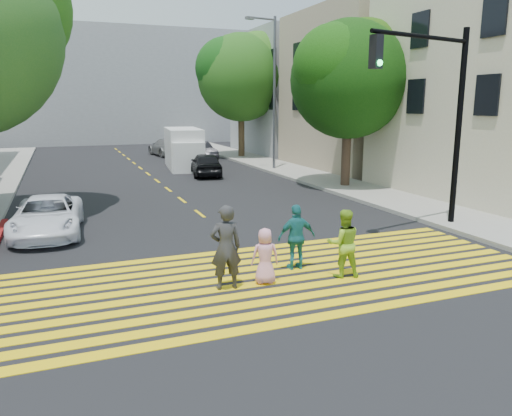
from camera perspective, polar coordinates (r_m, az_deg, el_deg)
ground at (r=11.40m, az=5.60°, el=-9.82°), size 120.00×120.00×0.00m
sidewalk_right at (r=28.14m, az=7.22°, el=3.34°), size 3.00×60.00×0.15m
crosswalk at (r=12.47m, az=2.92°, el=-7.81°), size 13.40×5.30×0.01m
lane_line at (r=32.55m, az=-12.67°, el=4.17°), size 0.12×34.40×0.01m
building_right_tan at (r=34.68m, az=13.89°, el=12.85°), size 10.00×10.00×10.00m
building_right_grey at (r=44.15m, az=5.46°, el=12.85°), size 10.00×10.00×10.00m
backdrop_block at (r=57.65m, az=-17.03°, el=13.16°), size 30.00×8.00×12.00m
tree_right_near at (r=25.51m, az=10.68°, el=14.89°), size 6.65×6.30×8.33m
tree_right_far at (r=39.44m, az=-1.59°, el=15.19°), size 8.36×7.99×9.61m
pedestrian_man at (r=11.39m, az=-3.47°, el=-4.54°), size 0.75×0.52×1.98m
pedestrian_woman at (r=12.41m, az=9.97°, el=-4.00°), size 0.97×0.84×1.70m
pedestrian_child at (r=11.82m, az=1.05°, el=-5.52°), size 0.73×0.55×1.34m
pedestrian_extra at (r=12.81m, az=4.66°, el=-3.34°), size 1.03×0.49×1.70m
white_sedan at (r=17.51m, az=-22.74°, el=-0.87°), size 2.40×4.62×1.24m
dark_car_near at (r=29.68m, az=-5.75°, el=5.02°), size 2.30×4.29×1.39m
silver_car at (r=41.58m, az=-10.18°, el=6.87°), size 2.57×5.11×1.43m
dark_car_parked at (r=38.43m, az=-6.42°, el=6.53°), size 1.89×4.22×1.35m
white_van at (r=33.18m, az=-8.22°, el=6.61°), size 2.67×5.70×2.60m
traffic_signal at (r=17.31m, az=20.09°, el=11.43°), size 4.43×1.32×6.62m
street_lamp at (r=31.66m, az=1.82°, el=13.97°), size 2.11×0.53×9.35m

